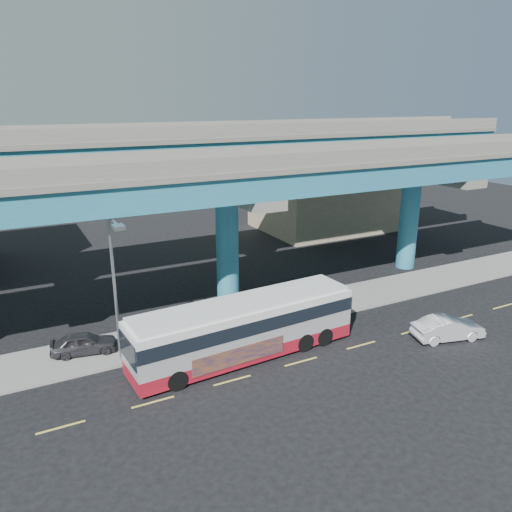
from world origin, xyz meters
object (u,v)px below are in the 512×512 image
sedan (448,328)px  parked_car (84,343)px  stop_sign (288,295)px  transit_bus (245,326)px  street_lamp (115,271)px

sedan → parked_car: sedan is taller
sedan → stop_sign: 9.42m
sedan → stop_sign: size_ratio=1.80×
transit_bus → parked_car: (-7.65, 4.06, -1.03)m
transit_bus → parked_car: transit_bus is taller
transit_bus → street_lamp: size_ratio=1.60×
sedan → parked_car: (-18.92, 7.64, 0.06)m
transit_bus → sedan: 11.87m
street_lamp → stop_sign: size_ratio=3.31×
parked_car → street_lamp: (1.57, -2.25, 4.57)m
street_lamp → stop_sign: 10.88m
transit_bus → stop_sign: bearing=27.7°
parked_car → sedan: bearing=-102.0°
parked_car → stop_sign: stop_sign is taller
sedan → street_lamp: bearing=86.9°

